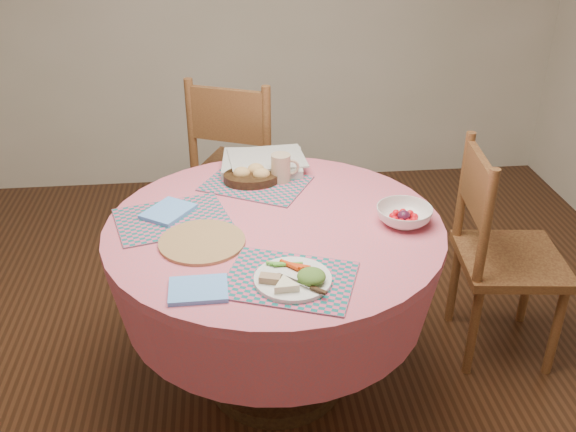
% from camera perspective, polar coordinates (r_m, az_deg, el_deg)
% --- Properties ---
extents(ground, '(4.00, 4.00, 0.00)m').
position_cam_1_polar(ground, '(2.78, -1.06, -14.29)').
color(ground, '#331C0F').
rests_on(ground, ground).
extents(dining_table, '(1.24, 1.24, 0.75)m').
position_cam_1_polar(dining_table, '(2.44, -1.17, -4.69)').
color(dining_table, '#CC5F7B').
rests_on(dining_table, ground).
extents(chair_right, '(0.47, 0.48, 0.95)m').
position_cam_1_polar(chair_right, '(2.81, 18.28, -2.94)').
color(chair_right, brown).
rests_on(chair_right, ground).
extents(chair_back, '(0.61, 0.60, 1.02)m').
position_cam_1_polar(chair_back, '(3.33, -4.18, 4.39)').
color(chair_back, brown).
rests_on(chair_back, ground).
extents(placemat_front, '(0.48, 0.42, 0.01)m').
position_cam_1_polar(placemat_front, '(2.03, 0.15, -5.68)').
color(placemat_front, '#116364').
rests_on(placemat_front, dining_table).
extents(placemat_left, '(0.46, 0.39, 0.01)m').
position_cam_1_polar(placemat_left, '(2.40, -10.26, -0.23)').
color(placemat_left, '#116364').
rests_on(placemat_left, dining_table).
extents(placemat_back, '(0.49, 0.45, 0.01)m').
position_cam_1_polar(placemat_back, '(2.63, -2.86, 2.91)').
color(placemat_back, '#116364').
rests_on(placemat_back, dining_table).
extents(wicker_trivet, '(0.30, 0.30, 0.01)m').
position_cam_1_polar(wicker_trivet, '(2.24, -7.65, -2.29)').
color(wicker_trivet, '#946540').
rests_on(wicker_trivet, dining_table).
extents(napkin_near, '(0.18, 0.14, 0.01)m').
position_cam_1_polar(napkin_near, '(1.99, -7.98, -6.49)').
color(napkin_near, '#62A3FD').
rests_on(napkin_near, dining_table).
extents(napkin_far, '(0.22, 0.23, 0.01)m').
position_cam_1_polar(napkin_far, '(2.43, -10.60, 0.40)').
color(napkin_far, '#62A3FD').
rests_on(napkin_far, placemat_left).
extents(dinner_plate, '(0.24, 0.24, 0.05)m').
position_cam_1_polar(dinner_plate, '(2.00, 0.68, -5.51)').
color(dinner_plate, white).
rests_on(dinner_plate, placemat_front).
extents(bread_bowl, '(0.23, 0.23, 0.08)m').
position_cam_1_polar(bread_bowl, '(2.64, -3.23, 3.62)').
color(bread_bowl, black).
rests_on(bread_bowl, placemat_back).
extents(latte_mug, '(0.12, 0.08, 0.11)m').
position_cam_1_polar(latte_mug, '(2.63, -0.58, 4.32)').
color(latte_mug, tan).
rests_on(latte_mug, placemat_back).
extents(fruit_bowl, '(0.26, 0.26, 0.06)m').
position_cam_1_polar(fruit_bowl, '(2.37, 10.28, 0.04)').
color(fruit_bowl, white).
rests_on(fruit_bowl, dining_table).
extents(newspaper_stack, '(0.37, 0.29, 0.04)m').
position_cam_1_polar(newspaper_stack, '(2.77, -2.22, 4.82)').
color(newspaper_stack, silver).
rests_on(newspaper_stack, dining_table).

